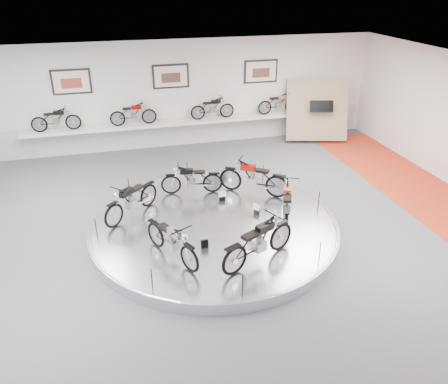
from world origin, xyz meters
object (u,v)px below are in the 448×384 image
object	(u,v)px
bike_a	(253,178)
bike_c	(131,199)
shelf	(174,123)
display_platform	(214,227)
bike_f	(287,202)
bike_b	(192,179)
bike_e	(259,241)
bike_d	(172,240)

from	to	relation	value
bike_a	bike_c	xyz separation A→B (m)	(-3.51, -0.43, -0.03)
bike_a	shelf	bearing A→B (deg)	-38.86
display_platform	bike_f	distance (m)	1.99
display_platform	bike_a	bearing A→B (deg)	41.10
display_platform	bike_a	size ratio (longest dim) A/B	3.63
bike_a	bike_b	distance (m)	1.79
bike_a	bike_e	bearing A→B (deg)	108.60
bike_a	bike_f	world-z (taller)	bike_a
bike_c	bike_e	bearing A→B (deg)	88.99
shelf	bike_a	distance (m)	5.32
shelf	bike_d	world-z (taller)	bike_d
bike_c	bike_e	size ratio (longest dim) A/B	0.93
bike_a	bike_f	xyz separation A→B (m)	(0.35, -1.67, -0.00)
bike_a	bike_c	world-z (taller)	bike_a
display_platform	bike_f	xyz separation A→B (m)	(1.84, -0.37, 0.67)
shelf	bike_c	world-z (taller)	bike_c
display_platform	bike_a	world-z (taller)	bike_a
bike_a	bike_f	size ratio (longest dim) A/B	1.01
display_platform	bike_b	distance (m)	1.91
bike_a	bike_d	distance (m)	3.82
bike_c	display_platform	bearing A→B (deg)	113.30
bike_d	bike_f	world-z (taller)	bike_f
bike_b	bike_e	distance (m)	3.81
bike_e	bike_a	bearing A→B (deg)	47.97
bike_b	shelf	bearing A→B (deg)	-83.50
bike_a	bike_f	distance (m)	1.71
bike_a	bike_c	distance (m)	3.54
bike_c	bike_d	world-z (taller)	bike_c
bike_c	bike_f	size ratio (longest dim) A/B	0.95
bike_b	bike_c	size ratio (longest dim) A/B	0.91
bike_e	bike_f	world-z (taller)	bike_e
bike_b	bike_f	bearing A→B (deg)	143.03
bike_d	bike_f	size ratio (longest dim) A/B	0.92
shelf	bike_c	xyz separation A→B (m)	(-2.02, -5.53, -0.21)
bike_b	bike_e	world-z (taller)	bike_e
bike_c	shelf	bearing A→B (deg)	-153.57
bike_e	bike_f	distance (m)	2.03
bike_d	bike_e	world-z (taller)	bike_e
bike_a	bike_b	size ratio (longest dim) A/B	1.16
shelf	bike_b	xyz separation A→B (m)	(-0.23, -4.60, -0.25)
bike_f	bike_c	bearing A→B (deg)	94.25
display_platform	bike_d	xyz separation A→B (m)	(-1.30, -1.32, 0.63)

